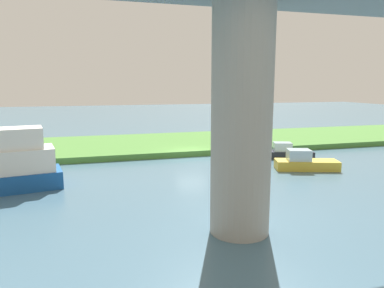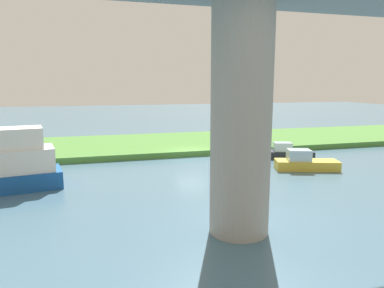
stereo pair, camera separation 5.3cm
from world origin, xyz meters
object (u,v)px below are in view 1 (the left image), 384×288
Objects in this scene: bridge_pylon at (242,120)px; person_on_bank at (226,140)px; mooring_post at (258,142)px; pontoon_yellow at (305,162)px; motorboat_white at (287,153)px.

bridge_pylon is 17.63m from person_on_bank.
mooring_post is 0.15× the size of pontoon_yellow.
mooring_post is at bearing -178.00° from person_on_bank.
person_on_bank reaches higher than mooring_post.
pontoon_yellow reaches higher than mooring_post.
bridge_pylon is at bearing 52.32° from motorboat_white.
bridge_pylon is at bearing 44.63° from pontoon_yellow.
motorboat_white is at bearing -102.90° from pontoon_yellow.
bridge_pylon is 19.05m from mooring_post.
person_on_bank is 0.33× the size of motorboat_white.
mooring_post is 3.71m from motorboat_white.
motorboat_white is 4.04m from pontoon_yellow.
person_on_bank is at bearing -109.62° from bridge_pylon.
pontoon_yellow is (0.90, 3.93, 0.05)m from motorboat_white.
pontoon_yellow is (-3.20, 7.39, -0.67)m from person_on_bank.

